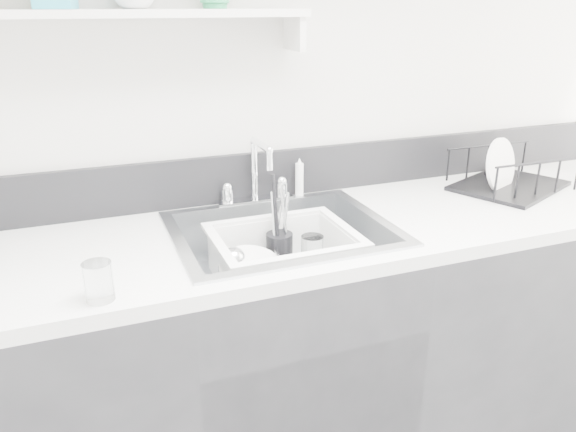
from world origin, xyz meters
name	(u,v)px	position (x,y,z in m)	size (l,w,h in m)	color
counter_run	(282,361)	(0.00, 1.19, 0.46)	(3.20, 0.62, 0.92)	#27272A
backsplash	(251,176)	(0.00, 1.49, 1.00)	(3.20, 0.02, 0.16)	black
sink	(282,257)	(0.00, 1.19, 0.83)	(0.64, 0.52, 0.20)	silver
faucet	(256,186)	(0.00, 1.44, 0.98)	(0.26, 0.18, 0.23)	silver
side_sprayer	(299,178)	(0.16, 1.44, 0.99)	(0.03, 0.03, 0.14)	white
wall_shelf	(131,17)	(-0.35, 1.42, 1.51)	(1.00, 0.16, 0.12)	silver
wash_tub	(284,258)	(0.00, 1.17, 0.83)	(0.42, 0.34, 0.16)	white
plate_stack	(256,278)	(-0.09, 1.16, 0.79)	(0.24, 0.24, 0.10)	white
utensil_cup	(279,247)	(0.02, 1.27, 0.83)	(0.08, 0.08, 0.28)	black
ladle	(259,265)	(-0.07, 1.20, 0.81)	(0.31, 0.11, 0.09)	silver
tumbler_in_tub	(312,251)	(0.11, 1.22, 0.82)	(0.07, 0.07, 0.10)	white
tumbler_counter	(98,282)	(-0.53, 0.94, 0.97)	(0.07, 0.07, 0.09)	white
dish_rack	(511,169)	(0.91, 1.27, 0.99)	(0.39, 0.29, 0.14)	black
bowl_small	(321,273)	(0.10, 1.13, 0.79)	(0.12, 0.12, 0.04)	white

